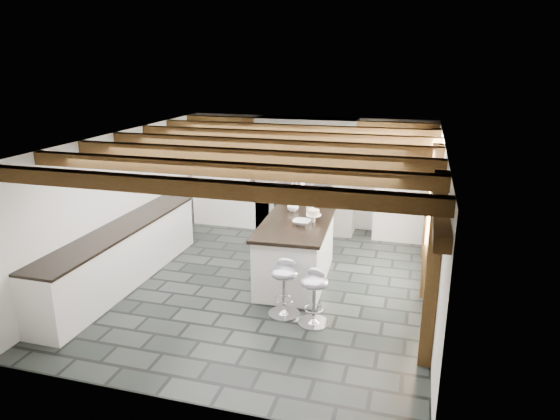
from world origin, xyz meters
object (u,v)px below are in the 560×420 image
(bar_stool_near, at_px, (315,291))
(bar_stool_far, at_px, (284,281))
(range_cooker, at_px, (305,208))
(kitchen_island, at_px, (296,250))

(bar_stool_near, relative_size, bar_stool_far, 0.96)
(range_cooker, xyz_separation_m, bar_stool_near, (0.99, -3.73, 0.02))
(bar_stool_near, xyz_separation_m, bar_stool_far, (-0.45, 0.13, 0.02))
(range_cooker, distance_m, bar_stool_far, 3.64)
(kitchen_island, bearing_deg, bar_stool_far, -86.77)
(bar_stool_near, height_order, bar_stool_far, bar_stool_far)
(range_cooker, xyz_separation_m, kitchen_island, (0.41, -2.43, 0.04))
(range_cooker, height_order, bar_stool_far, range_cooker)
(range_cooker, height_order, bar_stool_near, range_cooker)
(range_cooker, bearing_deg, kitchen_island, -80.49)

